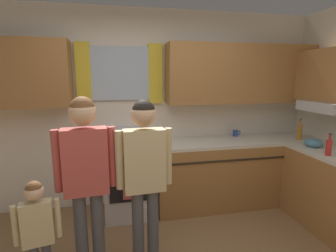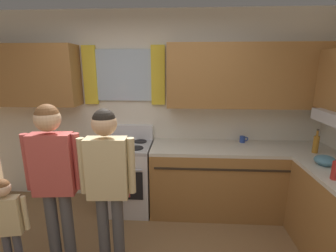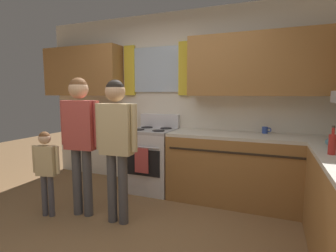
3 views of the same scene
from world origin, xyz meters
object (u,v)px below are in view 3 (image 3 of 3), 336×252
object	(u,v)px
mug_cobalt_blue	(265,130)
adult_in_plaid	(116,135)
adult_holding_child	(80,130)
stove_oven	(153,158)
small_child	(46,164)
bottle_sauce_red	(332,144)

from	to	relation	value
mug_cobalt_blue	adult_in_plaid	bearing A→B (deg)	-139.40
adult_holding_child	adult_in_plaid	world-z (taller)	adult_holding_child
stove_oven	small_child	bearing A→B (deg)	-121.72
bottle_sauce_red	mug_cobalt_blue	xyz separation A→B (m)	(-0.56, 1.06, -0.05)
mug_cobalt_blue	bottle_sauce_red	bearing A→B (deg)	-62.42
stove_oven	adult_in_plaid	bearing A→B (deg)	-85.99
adult_in_plaid	stove_oven	bearing A→B (deg)	94.01
stove_oven	adult_in_plaid	world-z (taller)	adult_in_plaid
bottle_sauce_red	small_child	world-z (taller)	bottle_sauce_red
adult_holding_child	adult_in_plaid	xyz separation A→B (m)	(0.48, -0.01, -0.02)
adult_holding_child	small_child	bearing A→B (deg)	-153.33
adult_in_plaid	small_child	bearing A→B (deg)	-168.41
adult_holding_child	adult_in_plaid	size ratio (longest dim) A/B	1.02
adult_in_plaid	small_child	distance (m)	0.92
stove_oven	mug_cobalt_blue	distance (m)	1.61
bottle_sauce_red	adult_holding_child	distance (m)	2.50
small_child	adult_holding_child	bearing A→B (deg)	26.67
stove_oven	mug_cobalt_blue	bearing A→B (deg)	7.03
stove_oven	adult_holding_child	world-z (taller)	adult_holding_child
stove_oven	bottle_sauce_red	distance (m)	2.32
bottle_sauce_red	small_child	size ratio (longest dim) A/B	0.25
mug_cobalt_blue	adult_in_plaid	size ratio (longest dim) A/B	0.07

